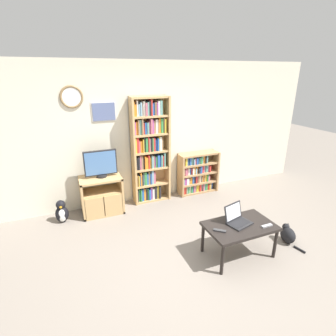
{
  "coord_description": "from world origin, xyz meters",
  "views": [
    {
      "loc": [
        -1.53,
        -2.51,
        2.4
      ],
      "look_at": [
        -0.02,
        1.15,
        0.94
      ],
      "focal_mm": 28.0,
      "sensor_mm": 36.0,
      "label": 1
    }
  ],
  "objects_px": {
    "tv_stand": "(102,195)",
    "coffee_table": "(240,228)",
    "laptop": "(237,218)",
    "remote_near_laptop": "(220,231)",
    "bookshelf_short": "(196,173)",
    "remote_far_from_laptop": "(267,226)",
    "cat": "(288,234)",
    "penguin_figurine": "(62,212)",
    "television": "(101,164)",
    "bookshelf_tall": "(149,151)"
  },
  "relations": [
    {
      "from": "tv_stand",
      "to": "coffee_table",
      "type": "xyz_separation_m",
      "value": [
        1.53,
        -1.9,
        0.08
      ]
    },
    {
      "from": "coffee_table",
      "to": "laptop",
      "type": "bearing_deg",
      "value": 97.21
    },
    {
      "from": "coffee_table",
      "to": "remote_near_laptop",
      "type": "bearing_deg",
      "value": -176.27
    },
    {
      "from": "bookshelf_short",
      "to": "remote_far_from_laptop",
      "type": "relative_size",
      "value": 5.33
    },
    {
      "from": "laptop",
      "to": "cat",
      "type": "xyz_separation_m",
      "value": [
        0.87,
        -0.11,
        -0.41
      ]
    },
    {
      "from": "tv_stand",
      "to": "penguin_figurine",
      "type": "height_order",
      "value": "tv_stand"
    },
    {
      "from": "television",
      "to": "tv_stand",
      "type": "bearing_deg",
      "value": -136.58
    },
    {
      "from": "penguin_figurine",
      "to": "remote_near_laptop",
      "type": "bearing_deg",
      "value": -44.52
    },
    {
      "from": "remote_near_laptop",
      "to": "penguin_figurine",
      "type": "height_order",
      "value": "remote_near_laptop"
    },
    {
      "from": "coffee_table",
      "to": "cat",
      "type": "height_order",
      "value": "coffee_table"
    },
    {
      "from": "laptop",
      "to": "cat",
      "type": "relative_size",
      "value": 0.82
    },
    {
      "from": "tv_stand",
      "to": "bookshelf_short",
      "type": "distance_m",
      "value": 1.97
    },
    {
      "from": "remote_near_laptop",
      "to": "penguin_figurine",
      "type": "xyz_separation_m",
      "value": [
        -1.88,
        1.85,
        -0.3
      ]
    },
    {
      "from": "television",
      "to": "remote_near_laptop",
      "type": "height_order",
      "value": "television"
    },
    {
      "from": "laptop",
      "to": "remote_near_laptop",
      "type": "relative_size",
      "value": 2.47
    },
    {
      "from": "bookshelf_tall",
      "to": "cat",
      "type": "xyz_separation_m",
      "value": [
        1.45,
        -2.09,
        -0.89
      ]
    },
    {
      "from": "coffee_table",
      "to": "remote_far_from_laptop",
      "type": "xyz_separation_m",
      "value": [
        0.3,
        -0.16,
        0.06
      ]
    },
    {
      "from": "coffee_table",
      "to": "penguin_figurine",
      "type": "height_order",
      "value": "coffee_table"
    },
    {
      "from": "remote_near_laptop",
      "to": "remote_far_from_laptop",
      "type": "bearing_deg",
      "value": 117.26
    },
    {
      "from": "tv_stand",
      "to": "bookshelf_tall",
      "type": "height_order",
      "value": "bookshelf_tall"
    },
    {
      "from": "bookshelf_short",
      "to": "remote_far_from_laptop",
      "type": "distance_m",
      "value": 2.2
    },
    {
      "from": "bookshelf_short",
      "to": "laptop",
      "type": "bearing_deg",
      "value": -102.65
    },
    {
      "from": "bookshelf_tall",
      "to": "bookshelf_short",
      "type": "bearing_deg",
      "value": -0.95
    },
    {
      "from": "remote_far_from_laptop",
      "to": "cat",
      "type": "xyz_separation_m",
      "value": [
        0.56,
        0.12,
        -0.36
      ]
    },
    {
      "from": "coffee_table",
      "to": "remote_near_laptop",
      "type": "distance_m",
      "value": 0.34
    },
    {
      "from": "remote_far_from_laptop",
      "to": "penguin_figurine",
      "type": "relative_size",
      "value": 0.41
    },
    {
      "from": "coffee_table",
      "to": "cat",
      "type": "distance_m",
      "value": 0.91
    },
    {
      "from": "remote_near_laptop",
      "to": "tv_stand",
      "type": "bearing_deg",
      "value": -108.3
    },
    {
      "from": "bookshelf_short",
      "to": "remote_near_laptop",
      "type": "xyz_separation_m",
      "value": [
        -0.77,
        -2.05,
        0.07
      ]
    },
    {
      "from": "coffee_table",
      "to": "penguin_figurine",
      "type": "distance_m",
      "value": 2.89
    },
    {
      "from": "television",
      "to": "remote_far_from_laptop",
      "type": "bearing_deg",
      "value": -49.33
    },
    {
      "from": "television",
      "to": "coffee_table",
      "type": "distance_m",
      "value": 2.5
    },
    {
      "from": "coffee_table",
      "to": "laptop",
      "type": "height_order",
      "value": "laptop"
    },
    {
      "from": "coffee_table",
      "to": "cat",
      "type": "relative_size",
      "value": 2.03
    },
    {
      "from": "tv_stand",
      "to": "bookshelf_tall",
      "type": "relative_size",
      "value": 0.36
    },
    {
      "from": "bookshelf_tall",
      "to": "remote_far_from_laptop",
      "type": "height_order",
      "value": "bookshelf_tall"
    },
    {
      "from": "bookshelf_tall",
      "to": "remote_near_laptop",
      "type": "distance_m",
      "value": 2.15
    },
    {
      "from": "bookshelf_short",
      "to": "coffee_table",
      "type": "relative_size",
      "value": 0.92
    },
    {
      "from": "laptop",
      "to": "penguin_figurine",
      "type": "xyz_separation_m",
      "value": [
        -2.21,
        1.76,
        -0.35
      ]
    },
    {
      "from": "cat",
      "to": "penguin_figurine",
      "type": "bearing_deg",
      "value": 159.66
    },
    {
      "from": "tv_stand",
      "to": "remote_near_laptop",
      "type": "height_order",
      "value": "tv_stand"
    },
    {
      "from": "tv_stand",
      "to": "penguin_figurine",
      "type": "relative_size",
      "value": 1.8
    },
    {
      "from": "remote_near_laptop",
      "to": "penguin_figurine",
      "type": "relative_size",
      "value": 0.38
    },
    {
      "from": "coffee_table",
      "to": "penguin_figurine",
      "type": "relative_size",
      "value": 2.34
    },
    {
      "from": "cat",
      "to": "television",
      "type": "bearing_deg",
      "value": 151.02
    },
    {
      "from": "bookshelf_short",
      "to": "penguin_figurine",
      "type": "bearing_deg",
      "value": -175.68
    },
    {
      "from": "tv_stand",
      "to": "cat",
      "type": "height_order",
      "value": "tv_stand"
    },
    {
      "from": "bookshelf_tall",
      "to": "tv_stand",
      "type": "bearing_deg",
      "value": -171.26
    },
    {
      "from": "tv_stand",
      "to": "laptop",
      "type": "bearing_deg",
      "value": -50.2
    },
    {
      "from": "tv_stand",
      "to": "remote_far_from_laptop",
      "type": "relative_size",
      "value": 4.44
    }
  ]
}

